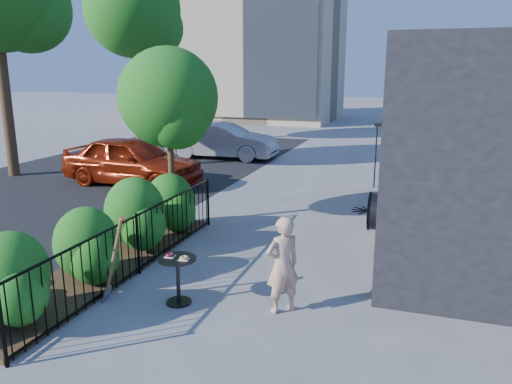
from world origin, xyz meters
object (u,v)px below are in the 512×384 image
(patio_tree, at_px, (170,104))
(street_tree_far, at_px, (133,15))
(woman, at_px, (283,265))
(car_red, at_px, (132,161))
(shovel, at_px, (112,264))
(car_silver, at_px, (222,141))
(cafe_table, at_px, (178,272))

(patio_tree, distance_m, street_tree_far, 13.95)
(woman, distance_m, car_red, 9.42)
(woman, relative_size, shovel, 1.02)
(woman, xyz_separation_m, car_red, (-6.68, 6.64, 0.02))
(car_silver, bearing_deg, patio_tree, -166.86)
(cafe_table, height_order, car_silver, car_silver)
(cafe_table, bearing_deg, shovel, -162.12)
(shovel, bearing_deg, car_silver, 104.91)
(patio_tree, height_order, car_silver, patio_tree)
(street_tree_far, bearing_deg, woman, -52.35)
(patio_tree, relative_size, shovel, 2.74)
(cafe_table, height_order, car_red, car_red)
(street_tree_far, xyz_separation_m, cafe_table, (9.62, -14.76, -5.41))
(patio_tree, relative_size, woman, 2.69)
(street_tree_far, height_order, car_red, street_tree_far)
(shovel, xyz_separation_m, car_silver, (-3.32, 12.48, 0.09))
(street_tree_far, relative_size, car_red, 1.87)
(cafe_table, xyz_separation_m, shovel, (-0.94, -0.30, 0.12))
(patio_tree, xyz_separation_m, cafe_table, (1.92, -3.56, -2.25))
(cafe_table, distance_m, woman, 1.61)
(street_tree_far, xyz_separation_m, woman, (11.19, -14.51, -5.19))
(patio_tree, xyz_separation_m, street_tree_far, (-7.70, 11.20, 3.15))
(cafe_table, xyz_separation_m, car_silver, (-4.26, 12.18, 0.21))
(patio_tree, bearing_deg, street_tree_far, 124.51)
(cafe_table, relative_size, woman, 0.54)
(cafe_table, relative_size, shovel, 0.55)
(patio_tree, xyz_separation_m, woman, (3.49, -3.31, -2.03))
(street_tree_far, relative_size, car_silver, 1.89)
(shovel, relative_size, car_red, 0.32)
(woman, bearing_deg, cafe_table, -35.09)
(car_red, height_order, car_silver, car_red)
(woman, bearing_deg, car_silver, -108.05)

